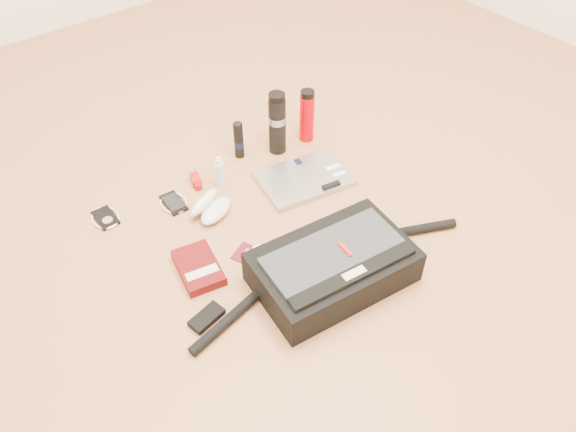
# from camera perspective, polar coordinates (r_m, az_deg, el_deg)

# --- Properties ---
(ground) EXTENTS (4.00, 4.00, 0.00)m
(ground) POSITION_cam_1_polar(r_m,az_deg,el_deg) (1.93, 0.46, -2.36)
(ground) COLOR #AD7348
(ground) RESTS_ON ground
(messenger_bag) EXTENTS (1.00, 0.36, 0.14)m
(messenger_bag) POSITION_cam_1_polar(r_m,az_deg,el_deg) (1.77, 4.54, -5.17)
(messenger_bag) COLOR black
(messenger_bag) RESTS_ON ground
(laptop) EXTENTS (0.37, 0.29, 0.03)m
(laptop) POSITION_cam_1_polar(r_m,az_deg,el_deg) (2.14, 1.71, 3.85)
(laptop) COLOR #A3A3A5
(laptop) RESTS_ON ground
(book) EXTENTS (0.16, 0.21, 0.04)m
(book) POSITION_cam_1_polar(r_m,az_deg,el_deg) (1.84, -9.03, -5.19)
(book) COLOR #480708
(book) RESTS_ON ground
(passport) EXTENTS (0.12, 0.14, 0.01)m
(passport) POSITION_cam_1_polar(r_m,az_deg,el_deg) (1.88, -3.74, -4.08)
(passport) COLOR #520B19
(passport) RESTS_ON ground
(mouse) EXTENTS (0.09, 0.11, 0.03)m
(mouse) POSITION_cam_1_polar(r_m,az_deg,el_deg) (1.86, -2.35, -3.77)
(mouse) COLOR white
(mouse) RESTS_ON ground
(sunglasses_case) EXTENTS (0.19, 0.18, 0.09)m
(sunglasses_case) POSITION_cam_1_polar(r_m,az_deg,el_deg) (2.01, -7.92, 0.96)
(sunglasses_case) COLOR silver
(sunglasses_case) RESTS_ON ground
(ipod) EXTENTS (0.10, 0.11, 0.01)m
(ipod) POSITION_cam_1_polar(r_m,az_deg,el_deg) (2.09, -18.06, -0.18)
(ipod) COLOR black
(ipod) RESTS_ON ground
(phone) EXTENTS (0.10, 0.12, 0.01)m
(phone) POSITION_cam_1_polar(r_m,az_deg,el_deg) (2.09, -11.56, 1.31)
(phone) COLOR black
(phone) RESTS_ON ground
(inhaler) EXTENTS (0.06, 0.11, 0.03)m
(inhaler) POSITION_cam_1_polar(r_m,az_deg,el_deg) (2.16, -9.37, 3.73)
(inhaler) COLOR #A60E11
(inhaler) RESTS_ON ground
(spray_bottle) EXTENTS (0.03, 0.03, 0.13)m
(spray_bottle) POSITION_cam_1_polar(r_m,az_deg,el_deg) (2.11, -6.94, 4.37)
(spray_bottle) COLOR #BAE0F6
(spray_bottle) RESTS_ON ground
(aerosol_can) EXTENTS (0.05, 0.05, 0.16)m
(aerosol_can) POSITION_cam_1_polar(r_m,az_deg,el_deg) (2.22, -5.03, 7.75)
(aerosol_can) COLOR black
(aerosol_can) RESTS_ON ground
(thermos_black) EXTENTS (0.07, 0.07, 0.26)m
(thermos_black) POSITION_cam_1_polar(r_m,az_deg,el_deg) (2.22, -1.11, 9.43)
(thermos_black) COLOR black
(thermos_black) RESTS_ON ground
(thermos_red) EXTENTS (0.06, 0.06, 0.23)m
(thermos_red) POSITION_cam_1_polar(r_m,az_deg,el_deg) (2.29, 1.93, 10.13)
(thermos_red) COLOR #B20007
(thermos_red) RESTS_ON ground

